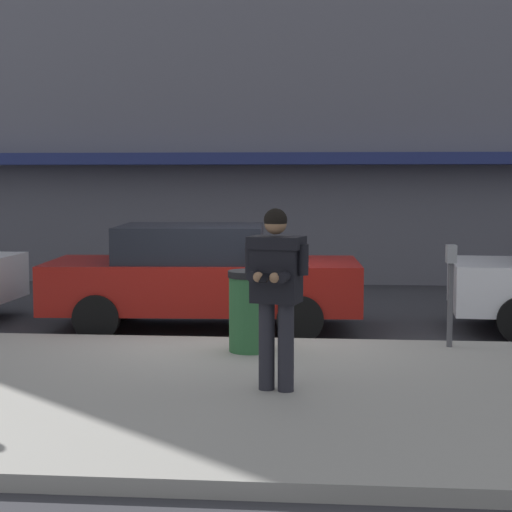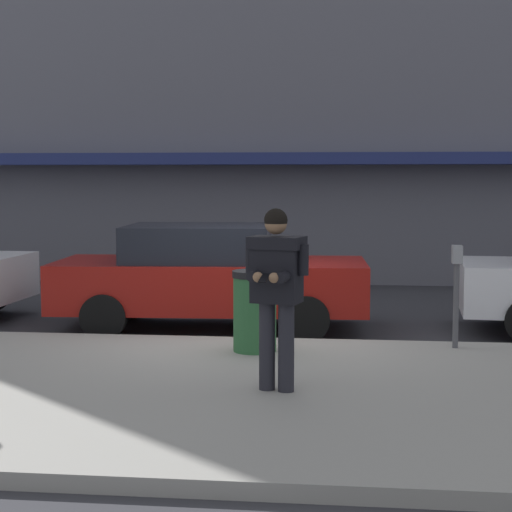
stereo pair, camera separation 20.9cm
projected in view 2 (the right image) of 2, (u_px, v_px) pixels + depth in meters
The scene contains 8 objects.
ground_plane at pixel (246, 344), 11.47m from camera, with size 80.00×80.00×0.00m, color #333338.
sidewalk at pixel (309, 396), 8.53m from camera, with size 32.00×5.30×0.14m, color #99968E.
curb_paint_line at pixel (320, 345), 11.40m from camera, with size 28.00×0.12×0.01m, color silver.
storefront_facade at pixel (337, 0), 19.17m from camera, with size 28.00×4.70×12.39m.
parked_sedan_mid at pixel (208, 276), 12.50m from camera, with size 4.60×2.13×1.54m.
man_texting_on_phone at pixel (276, 279), 8.35m from camera, with size 0.63×0.64×1.81m.
parking_meter at pixel (456, 281), 10.47m from camera, with size 0.12×0.18×1.27m.
trash_bin at pixel (255, 311), 10.32m from camera, with size 0.55×0.55×0.98m.
Camera 2 is at (1.44, -11.21, 2.26)m, focal length 60.00 mm.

